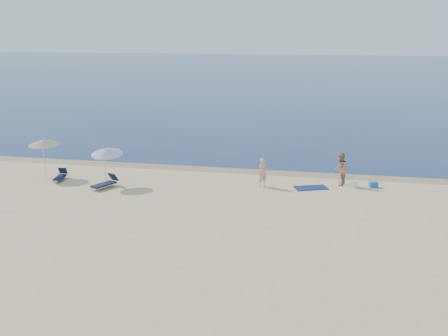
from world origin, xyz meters
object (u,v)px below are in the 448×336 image
object	(u,v)px
person_right	(341,169)
blue_cooler	(373,185)
person_left	(263,173)
umbrella_near	(107,151)

from	to	relation	value
person_right	blue_cooler	size ratio (longest dim) A/B	4.16
person_left	person_right	xyz separation A→B (m)	(4.44, 1.30, 0.12)
blue_cooler	person_right	bearing A→B (deg)	157.31
person_left	blue_cooler	size ratio (longest dim) A/B	3.64
person_right	umbrella_near	size ratio (longest dim) A/B	0.80
person_right	blue_cooler	distance (m)	2.10
person_right	person_left	bearing A→B (deg)	-66.58
person_left	umbrella_near	distance (m)	9.23
blue_cooler	person_left	bearing A→B (deg)	171.13
person_right	umbrella_near	world-z (taller)	umbrella_near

